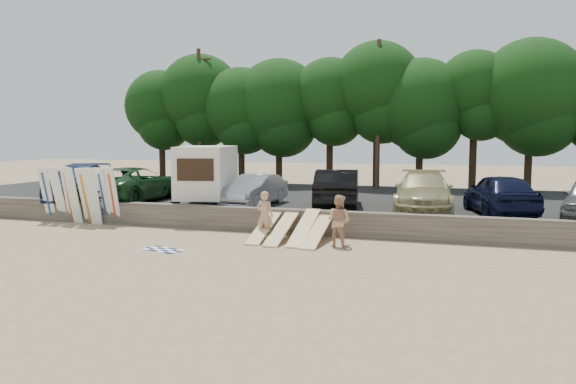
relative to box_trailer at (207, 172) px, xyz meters
name	(u,v)px	position (x,y,z in m)	size (l,w,h in m)	color
ground	(252,247)	(4.42, -5.56, -2.24)	(120.00, 120.00, 0.00)	tan
seawall	(279,221)	(4.42, -2.56, -1.74)	(44.00, 0.50, 1.00)	#6B6356
parking_lot	(323,203)	(4.42, 4.94, -1.89)	(44.00, 14.50, 0.70)	#282828
treeline	(350,99)	(4.39, 11.95, 4.06)	(32.38, 6.39, 9.20)	#382616
utility_poles	(378,111)	(6.42, 10.44, 3.19)	(25.80, 0.26, 9.00)	#473321
box_trailer	(207,172)	(0.00, 0.00, 0.00)	(3.18, 4.67, 2.75)	white
car_0	(79,182)	(-7.21, -0.02, -0.65)	(2.48, 6.10, 1.77)	navy
car_1	(133,184)	(-4.08, 0.07, -0.69)	(2.83, 6.13, 1.70)	#133618
car_2	(255,190)	(2.31, 0.26, -0.82)	(1.53, 4.39, 1.44)	gray
car_3	(337,189)	(6.13, 0.71, -0.67)	(1.84, 5.29, 1.74)	black
car_4	(423,192)	(9.92, 0.58, -0.69)	(2.38, 5.86, 1.70)	tan
car_5	(500,194)	(12.99, 0.47, -0.68)	(2.03, 5.06, 1.72)	black
surfboard_upright_0	(47,194)	(-6.63, -2.99, -0.97)	(0.50, 0.06, 2.60)	white
surfboard_upright_1	(58,195)	(-6.01, -2.98, -0.97)	(0.50, 0.06, 2.60)	white
surfboard_upright_2	(69,195)	(-5.47, -2.95, -0.95)	(0.50, 0.06, 2.60)	white
surfboard_upright_3	(73,196)	(-5.12, -3.09, -0.97)	(0.50, 0.06, 2.60)	white
surfboard_upright_4	(85,196)	(-4.49, -3.07, -0.98)	(0.50, 0.06, 2.60)	white
surfboard_upright_5	(93,197)	(-3.99, -3.19, -0.96)	(0.50, 0.06, 2.60)	white
surfboard_upright_6	(103,196)	(-3.66, -2.92, -0.96)	(0.50, 0.06, 2.60)	white
surfboard_upright_7	(113,196)	(-3.16, -2.94, -0.96)	(0.50, 0.06, 2.60)	white
surfboard_low_0	(265,226)	(4.36, -3.99, -1.75)	(0.56, 3.00, 0.07)	beige
surfboard_low_1	(282,228)	(5.08, -4.12, -1.76)	(0.56, 3.00, 0.07)	beige
surfboard_low_2	(304,228)	(5.93, -4.05, -1.71)	(0.56, 3.00, 0.07)	beige
surfboard_low_3	(317,231)	(6.48, -4.17, -1.79)	(0.56, 3.00, 0.07)	beige
beachgoer_a	(265,216)	(4.41, -4.16, -1.31)	(0.68, 0.45, 1.86)	tan
beachgoer_b	(339,221)	(7.36, -4.55, -1.31)	(0.90, 0.70, 1.86)	tan
cooler	(266,231)	(4.11, -3.17, -2.08)	(0.38, 0.30, 0.32)	green
gear_bag	(304,234)	(5.68, -3.16, -2.13)	(0.30, 0.25, 0.22)	#F1561C
beach_towel	(163,250)	(1.68, -7.01, -2.23)	(1.50, 1.50, 0.00)	white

